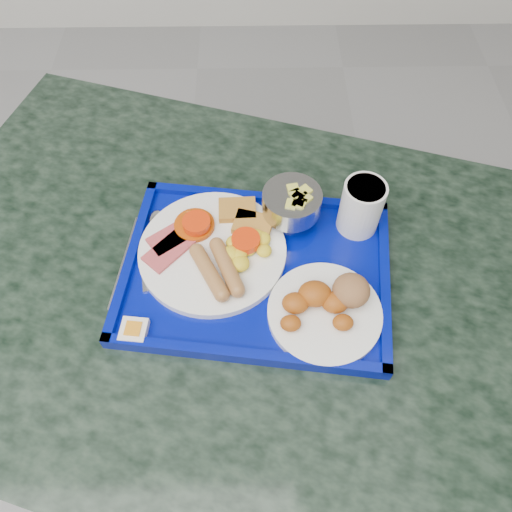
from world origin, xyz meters
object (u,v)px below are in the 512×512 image
at_px(main_plate, 216,248).
at_px(juice_cup, 361,206).
at_px(bread_plate, 328,306).
at_px(tray, 256,271).
at_px(table, 246,334).
at_px(fruit_bowl, 292,203).

relative_size(main_plate, juice_cup, 2.50).
bearing_deg(bread_plate, tray, 144.38).
xyz_separation_m(bread_plate, juice_cup, (0.07, 0.16, 0.03)).
bearing_deg(juice_cup, table, -150.62).
bearing_deg(main_plate, fruit_bowl, 27.91).
bearing_deg(juice_cup, bread_plate, -112.09).
relative_size(tray, juice_cup, 4.77).
height_order(main_plate, juice_cup, juice_cup).
bearing_deg(tray, main_plate, 151.52).
relative_size(table, bread_plate, 7.78).
bearing_deg(table, bread_plate, -23.67).
relative_size(main_plate, fruit_bowl, 2.45).
bearing_deg(main_plate, table, -51.72).
bearing_deg(main_plate, bread_plate, -33.07).
xyz_separation_m(table, juice_cup, (0.19, 0.11, 0.25)).
bearing_deg(fruit_bowl, bread_plate, -75.75).
relative_size(table, main_plate, 5.59).
distance_m(tray, bread_plate, 0.13).
height_order(main_plate, fruit_bowl, fruit_bowl).
xyz_separation_m(tray, bread_plate, (0.11, -0.08, 0.02)).
bearing_deg(table, juice_cup, 29.38).
relative_size(bread_plate, juice_cup, 1.80).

